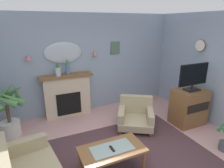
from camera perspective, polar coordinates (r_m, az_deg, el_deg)
floor at (r=3.81m, az=5.92°, el=-23.44°), size 6.20×6.26×0.10m
wall_back at (r=5.44m, az=-8.05°, el=6.03°), size 6.20×0.10×2.71m
patterned_rug at (r=3.90m, az=4.36°, el=-21.11°), size 3.20×2.40×0.01m
fireplace at (r=5.32m, az=-13.13°, el=-3.37°), size 1.36×0.36×1.16m
mantel_vase_left at (r=5.04m, az=-15.88°, el=4.17°), size 0.14×0.14×0.37m
mantel_vase_right at (r=5.07m, az=-13.15°, el=5.17°), size 0.10×0.10×0.43m
wall_mirror at (r=5.17m, az=-14.35°, el=9.03°), size 0.96×0.06×0.56m
wall_sconce_left at (r=5.04m, az=-23.77°, el=7.29°), size 0.14×0.14×0.14m
wall_sconce_right at (r=5.35m, az=-5.13°, el=9.25°), size 0.14×0.14×0.14m
wall_clock at (r=5.41m, az=24.83°, el=10.37°), size 0.04×0.31×0.31m
framed_picture at (r=5.64m, az=0.97°, el=10.68°), size 0.28×0.03×0.36m
coffee_table at (r=3.42m, az=0.01°, el=-19.43°), size 1.10×0.60×0.45m
tv_remote at (r=3.36m, az=0.03°, el=-18.76°), size 0.04×0.16×0.02m
armchair_beside_couch at (r=4.77m, az=7.09°, el=-9.08°), size 1.11×1.12×0.71m
tv_cabinet at (r=5.17m, az=21.90°, el=-6.31°), size 0.80×0.57×0.90m
tv_flatscreen at (r=4.91m, az=23.14°, el=2.13°), size 0.84×0.24×0.65m
potted_plant_tall_palm at (r=4.73m, az=-28.72°, el=-6.58°), size 0.84×0.83×1.27m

